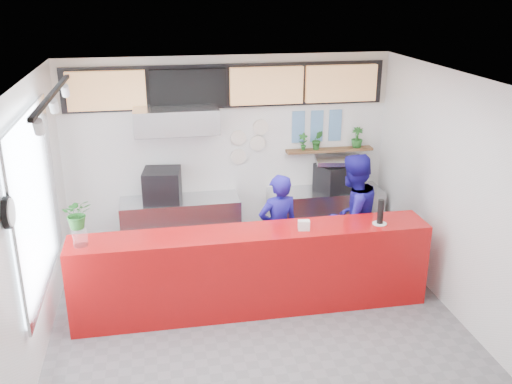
# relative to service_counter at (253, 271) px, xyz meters

# --- Properties ---
(floor) EXTENTS (5.00, 5.00, 0.00)m
(floor) POSITION_rel_service_counter_xyz_m (0.00, -0.40, -0.55)
(floor) COLOR slate
(floor) RESTS_ON ground
(ceiling) EXTENTS (5.00, 5.00, 0.00)m
(ceiling) POSITION_rel_service_counter_xyz_m (0.00, -0.40, 2.45)
(ceiling) COLOR silver
(wall_back) EXTENTS (5.00, 0.00, 5.00)m
(wall_back) POSITION_rel_service_counter_xyz_m (0.00, 2.10, 0.95)
(wall_back) COLOR white
(wall_back) RESTS_ON ground
(wall_left) EXTENTS (0.00, 5.00, 5.00)m
(wall_left) POSITION_rel_service_counter_xyz_m (-2.50, -0.40, 0.95)
(wall_left) COLOR white
(wall_left) RESTS_ON ground
(wall_right) EXTENTS (0.00, 5.00, 5.00)m
(wall_right) POSITION_rel_service_counter_xyz_m (2.50, -0.40, 0.95)
(wall_right) COLOR white
(wall_right) RESTS_ON ground
(service_counter) EXTENTS (4.50, 0.60, 1.10)m
(service_counter) POSITION_rel_service_counter_xyz_m (0.00, 0.00, 0.00)
(service_counter) COLOR #A60B0C
(service_counter) RESTS_ON ground
(cream_band) EXTENTS (5.00, 0.02, 0.80)m
(cream_band) POSITION_rel_service_counter_xyz_m (0.00, 2.09, 2.05)
(cream_band) COLOR beige
(cream_band) RESTS_ON wall_back
(prep_bench) EXTENTS (1.80, 0.60, 0.90)m
(prep_bench) POSITION_rel_service_counter_xyz_m (-0.80, 1.80, -0.10)
(prep_bench) COLOR #B2B5BA
(prep_bench) RESTS_ON ground
(panini_oven) EXTENTS (0.60, 0.60, 0.48)m
(panini_oven) POSITION_rel_service_counter_xyz_m (-1.05, 1.80, 0.59)
(panini_oven) COLOR black
(panini_oven) RESTS_ON prep_bench
(extraction_hood) EXTENTS (1.20, 0.70, 0.35)m
(extraction_hood) POSITION_rel_service_counter_xyz_m (-0.80, 1.75, 1.60)
(extraction_hood) COLOR #B2B5BA
(extraction_hood) RESTS_ON ceiling
(hood_lip) EXTENTS (1.20, 0.69, 0.31)m
(hood_lip) POSITION_rel_service_counter_xyz_m (-0.80, 1.75, 1.40)
(hood_lip) COLOR #B2B5BA
(hood_lip) RESTS_ON ceiling
(right_bench) EXTENTS (1.80, 0.60, 0.90)m
(right_bench) POSITION_rel_service_counter_xyz_m (1.50, 1.80, -0.10)
(right_bench) COLOR #B2B5BA
(right_bench) RESTS_ON ground
(espresso_machine) EXTENTS (0.77, 0.65, 0.42)m
(espresso_machine) POSITION_rel_service_counter_xyz_m (1.70, 1.80, 0.56)
(espresso_machine) COLOR black
(espresso_machine) RESTS_ON right_bench
(espresso_tray) EXTENTS (0.80, 0.62, 0.07)m
(espresso_tray) POSITION_rel_service_counter_xyz_m (1.70, 1.80, 0.83)
(espresso_tray) COLOR #A9ABB1
(espresso_tray) RESTS_ON espresso_machine
(herb_shelf) EXTENTS (1.40, 0.18, 0.04)m
(herb_shelf) POSITION_rel_service_counter_xyz_m (1.60, 2.00, 0.95)
(herb_shelf) COLOR brown
(herb_shelf) RESTS_ON wall_back
(menu_board_far_left) EXTENTS (1.10, 0.10, 0.55)m
(menu_board_far_left) POSITION_rel_service_counter_xyz_m (-1.75, 1.98, 2.00)
(menu_board_far_left) COLOR tan
(menu_board_far_left) RESTS_ON wall_back
(menu_board_mid_left) EXTENTS (1.10, 0.10, 0.55)m
(menu_board_mid_left) POSITION_rel_service_counter_xyz_m (-0.59, 1.98, 2.00)
(menu_board_mid_left) COLOR black
(menu_board_mid_left) RESTS_ON wall_back
(menu_board_mid_right) EXTENTS (1.10, 0.10, 0.55)m
(menu_board_mid_right) POSITION_rel_service_counter_xyz_m (0.57, 1.98, 2.00)
(menu_board_mid_right) COLOR tan
(menu_board_mid_right) RESTS_ON wall_back
(menu_board_far_right) EXTENTS (1.10, 0.10, 0.55)m
(menu_board_far_right) POSITION_rel_service_counter_xyz_m (1.73, 1.98, 2.00)
(menu_board_far_right) COLOR tan
(menu_board_far_right) RESTS_ON wall_back
(soffit) EXTENTS (4.80, 0.04, 0.65)m
(soffit) POSITION_rel_service_counter_xyz_m (0.00, 2.06, 2.00)
(soffit) COLOR black
(soffit) RESTS_ON wall_back
(window_pane) EXTENTS (0.04, 2.20, 1.90)m
(window_pane) POSITION_rel_service_counter_xyz_m (-2.47, -0.10, 1.15)
(window_pane) COLOR silver
(window_pane) RESTS_ON wall_left
(window_frame) EXTENTS (0.03, 2.30, 2.00)m
(window_frame) POSITION_rel_service_counter_xyz_m (-2.45, -0.10, 1.15)
(window_frame) COLOR #B2B5BA
(window_frame) RESTS_ON wall_left
(wall_clock_rim) EXTENTS (0.05, 0.30, 0.30)m
(wall_clock_rim) POSITION_rel_service_counter_xyz_m (-2.46, -1.30, 1.50)
(wall_clock_rim) COLOR black
(wall_clock_rim) RESTS_ON wall_left
(wall_clock_face) EXTENTS (0.02, 0.26, 0.26)m
(wall_clock_face) POSITION_rel_service_counter_xyz_m (-2.43, -1.30, 1.50)
(wall_clock_face) COLOR white
(wall_clock_face) RESTS_ON wall_left
(track_rail) EXTENTS (0.05, 2.40, 0.04)m
(track_rail) POSITION_rel_service_counter_xyz_m (-2.10, -0.40, 2.39)
(track_rail) COLOR black
(track_rail) RESTS_ON ceiling
(dec_plate_a) EXTENTS (0.24, 0.03, 0.24)m
(dec_plate_a) POSITION_rel_service_counter_xyz_m (0.15, 2.07, 1.20)
(dec_plate_a) COLOR silver
(dec_plate_a) RESTS_ON wall_back
(dec_plate_b) EXTENTS (0.24, 0.03, 0.24)m
(dec_plate_b) POSITION_rel_service_counter_xyz_m (0.45, 2.07, 1.10)
(dec_plate_b) COLOR silver
(dec_plate_b) RESTS_ON wall_back
(dec_plate_c) EXTENTS (0.24, 0.03, 0.24)m
(dec_plate_c) POSITION_rel_service_counter_xyz_m (0.15, 2.07, 0.90)
(dec_plate_c) COLOR silver
(dec_plate_c) RESTS_ON wall_back
(dec_plate_d) EXTENTS (0.24, 0.03, 0.24)m
(dec_plate_d) POSITION_rel_service_counter_xyz_m (0.50, 2.07, 1.35)
(dec_plate_d) COLOR silver
(dec_plate_d) RESTS_ON wall_back
(photo_frame_a) EXTENTS (0.20, 0.02, 0.25)m
(photo_frame_a) POSITION_rel_service_counter_xyz_m (1.10, 2.08, 1.45)
(photo_frame_a) COLOR #598CBF
(photo_frame_a) RESTS_ON wall_back
(photo_frame_b) EXTENTS (0.20, 0.02, 0.25)m
(photo_frame_b) POSITION_rel_service_counter_xyz_m (1.40, 2.08, 1.45)
(photo_frame_b) COLOR #598CBF
(photo_frame_b) RESTS_ON wall_back
(photo_frame_c) EXTENTS (0.20, 0.02, 0.25)m
(photo_frame_c) POSITION_rel_service_counter_xyz_m (1.70, 2.08, 1.45)
(photo_frame_c) COLOR #598CBF
(photo_frame_c) RESTS_ON wall_back
(photo_frame_d) EXTENTS (0.20, 0.02, 0.25)m
(photo_frame_d) POSITION_rel_service_counter_xyz_m (1.10, 2.08, 1.20)
(photo_frame_d) COLOR #598CBF
(photo_frame_d) RESTS_ON wall_back
(photo_frame_e) EXTENTS (0.20, 0.02, 0.25)m
(photo_frame_e) POSITION_rel_service_counter_xyz_m (1.40, 2.08, 1.20)
(photo_frame_e) COLOR #598CBF
(photo_frame_e) RESTS_ON wall_back
(photo_frame_f) EXTENTS (0.20, 0.02, 0.25)m
(photo_frame_f) POSITION_rel_service_counter_xyz_m (1.70, 2.08, 1.20)
(photo_frame_f) COLOR #598CBF
(photo_frame_f) RESTS_ON wall_back
(staff_center) EXTENTS (0.65, 0.49, 1.60)m
(staff_center) POSITION_rel_service_counter_xyz_m (0.47, 0.65, 0.25)
(staff_center) COLOR navy
(staff_center) RESTS_ON ground
(staff_right) EXTENTS (1.10, 1.01, 1.83)m
(staff_right) POSITION_rel_service_counter_xyz_m (1.51, 0.62, 0.36)
(staff_right) COLOR navy
(staff_right) RESTS_ON ground
(herb_a) EXTENTS (0.17, 0.15, 0.27)m
(herb_a) POSITION_rel_service_counter_xyz_m (1.16, 2.00, 1.11)
(herb_a) COLOR #226121
(herb_a) RESTS_ON herb_shelf
(herb_b) EXTENTS (0.19, 0.16, 0.31)m
(herb_b) POSITION_rel_service_counter_xyz_m (1.39, 2.00, 1.12)
(herb_b) COLOR #226121
(herb_b) RESTS_ON herb_shelf
(herb_d) EXTENTS (0.22, 0.21, 0.32)m
(herb_d) POSITION_rel_service_counter_xyz_m (2.05, 2.00, 1.13)
(herb_d) COLOR #226121
(herb_d) RESTS_ON herb_shelf
(glass_vase) EXTENTS (0.18, 0.18, 0.21)m
(glass_vase) POSITION_rel_service_counter_xyz_m (-2.05, -0.04, 0.66)
(glass_vase) COLOR silver
(glass_vase) RESTS_ON service_counter
(basil_vase) EXTENTS (0.37, 0.33, 0.36)m
(basil_vase) POSITION_rel_service_counter_xyz_m (-2.05, -0.04, 0.95)
(basil_vase) COLOR #226121
(basil_vase) RESTS_ON glass_vase
(napkin_holder) EXTENTS (0.15, 0.11, 0.13)m
(napkin_holder) POSITION_rel_service_counter_xyz_m (0.63, -0.08, 0.61)
(napkin_holder) COLOR silver
(napkin_holder) RESTS_ON service_counter
(white_plate) EXTENTS (0.23, 0.23, 0.01)m
(white_plate) POSITION_rel_service_counter_xyz_m (1.63, -0.08, 0.56)
(white_plate) COLOR silver
(white_plate) RESTS_ON service_counter
(pepper_mill) EXTENTS (0.10, 0.10, 0.32)m
(pepper_mill) POSITION_rel_service_counter_xyz_m (1.63, -0.08, 0.72)
(pepper_mill) COLOR black
(pepper_mill) RESTS_ON white_plate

